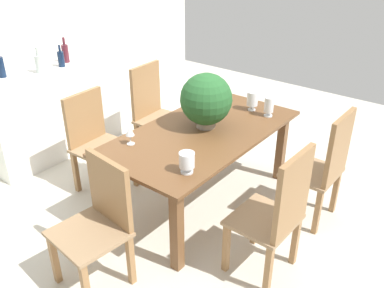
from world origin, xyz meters
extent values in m
plane|color=beige|center=(0.00, 0.00, 0.00)|extent=(7.04, 7.04, 0.00)
cube|color=white|center=(0.00, 2.60, 1.30)|extent=(6.40, 0.10, 2.60)
cube|color=brown|center=(0.00, -0.25, 0.72)|extent=(1.82, 0.97, 0.03)
cube|color=brown|center=(-0.81, -0.63, 0.35)|extent=(0.08, 0.08, 0.70)
cube|color=brown|center=(0.81, -0.63, 0.35)|extent=(0.08, 0.08, 0.70)
cube|color=brown|center=(-0.81, 0.12, 0.35)|extent=(0.08, 0.08, 0.70)
cube|color=brown|center=(0.81, 0.12, 0.35)|extent=(0.08, 0.08, 0.70)
cube|color=olive|center=(-1.45, -0.04, 0.21)|extent=(0.05, 0.05, 0.43)
cube|color=olive|center=(-1.08, -0.07, 0.21)|extent=(0.05, 0.05, 0.43)
cube|color=olive|center=(-1.12, -0.47, 0.21)|extent=(0.05, 0.05, 0.43)
cube|color=#987855|center=(-1.29, -0.25, 0.44)|extent=(0.49, 0.51, 0.03)
cube|color=olive|center=(-1.09, -0.27, 0.70)|extent=(0.08, 0.44, 0.49)
cube|color=olive|center=(-0.60, 0.39, 0.21)|extent=(0.05, 0.05, 0.43)
cube|color=olive|center=(-0.20, 0.41, 0.21)|extent=(0.05, 0.05, 0.43)
cube|color=olive|center=(-0.62, 0.79, 0.21)|extent=(0.05, 0.05, 0.43)
cube|color=olive|center=(-0.22, 0.82, 0.21)|extent=(0.05, 0.05, 0.43)
cube|color=#987855|center=(-0.41, 0.60, 0.44)|extent=(0.50, 0.50, 0.03)
cube|color=olive|center=(-0.42, 0.82, 0.71)|extent=(0.44, 0.06, 0.50)
cube|color=olive|center=(0.22, 0.40, 0.21)|extent=(0.05, 0.05, 0.43)
cube|color=olive|center=(0.62, 0.43, 0.21)|extent=(0.05, 0.05, 0.43)
cube|color=olive|center=(0.20, 0.78, 0.21)|extent=(0.05, 0.05, 0.43)
cube|color=olive|center=(0.60, 0.81, 0.21)|extent=(0.05, 0.05, 0.43)
cube|color=#987855|center=(0.41, 0.60, 0.44)|extent=(0.50, 0.48, 0.03)
cube|color=olive|center=(0.40, 0.81, 0.74)|extent=(0.44, 0.06, 0.57)
cube|color=olive|center=(-0.21, -0.94, 0.21)|extent=(0.05, 0.05, 0.43)
cube|color=olive|center=(-0.60, -0.93, 0.21)|extent=(0.05, 0.05, 0.43)
cube|color=olive|center=(-0.22, -1.30, 0.21)|extent=(0.05, 0.05, 0.43)
cube|color=olive|center=(-0.61, -1.29, 0.21)|extent=(0.05, 0.05, 0.43)
cube|color=#987855|center=(-0.41, -1.11, 0.44)|extent=(0.48, 0.44, 0.03)
cube|color=olive|center=(-0.42, -1.31, 0.75)|extent=(0.43, 0.05, 0.59)
cube|color=olive|center=(0.60, -0.94, 0.21)|extent=(0.04, 0.04, 0.43)
cube|color=olive|center=(0.22, -0.94, 0.21)|extent=(0.04, 0.04, 0.43)
cube|color=olive|center=(0.60, -1.29, 0.21)|extent=(0.04, 0.04, 0.43)
cube|color=olive|center=(0.22, -1.29, 0.21)|extent=(0.04, 0.04, 0.43)
cube|color=#987855|center=(0.41, -1.11, 0.44)|extent=(0.46, 0.42, 0.03)
cube|color=olive|center=(0.41, -1.30, 0.74)|extent=(0.42, 0.04, 0.57)
cylinder|color=gray|center=(0.08, -0.23, 0.78)|extent=(0.17, 0.17, 0.09)
sphere|color=#235628|center=(0.08, -0.23, 1.00)|extent=(0.45, 0.45, 0.45)
sphere|color=#DB9EB2|center=(-0.03, -0.06, 0.94)|extent=(0.04, 0.04, 0.04)
sphere|color=#DB9EB2|center=(0.20, -0.17, 1.07)|extent=(0.06, 0.06, 0.06)
sphere|color=#DB9EB2|center=(0.07, -0.09, 1.07)|extent=(0.05, 0.05, 0.05)
cylinder|color=silver|center=(-0.62, -0.58, 0.74)|extent=(0.09, 0.09, 0.01)
cylinder|color=silver|center=(-0.62, -0.58, 0.76)|extent=(0.03, 0.03, 0.03)
cylinder|color=silver|center=(-0.62, -0.58, 0.84)|extent=(0.11, 0.11, 0.11)
cylinder|color=silver|center=(0.65, -0.36, 0.74)|extent=(0.07, 0.07, 0.01)
cylinder|color=silver|center=(0.65, -0.36, 0.77)|extent=(0.03, 0.03, 0.04)
cylinder|color=silver|center=(0.65, -0.36, 0.85)|extent=(0.11, 0.11, 0.13)
cylinder|color=silver|center=(0.63, -0.55, 0.74)|extent=(0.08, 0.08, 0.01)
cylinder|color=silver|center=(0.63, -0.55, 0.76)|extent=(0.03, 0.03, 0.03)
cylinder|color=silver|center=(0.63, -0.55, 0.85)|extent=(0.09, 0.09, 0.14)
cylinder|color=silver|center=(-0.56, 0.06, 0.74)|extent=(0.06, 0.06, 0.00)
cylinder|color=silver|center=(-0.56, 0.06, 0.78)|extent=(0.01, 0.01, 0.07)
cone|color=silver|center=(-0.56, 0.06, 0.85)|extent=(0.07, 0.07, 0.08)
cube|color=white|center=(-0.15, 1.64, 0.49)|extent=(1.68, 0.51, 0.97)
cylinder|color=#0F1E38|center=(-0.65, 1.75, 1.07)|extent=(0.07, 0.07, 0.20)
cylinder|color=#511E28|center=(0.06, 1.67, 1.07)|extent=(0.07, 0.07, 0.19)
cylinder|color=#511E28|center=(0.06, 1.67, 1.21)|extent=(0.03, 0.03, 0.08)
cylinder|color=#B2BFB7|center=(-0.34, 1.57, 1.06)|extent=(0.08, 0.08, 0.18)
cylinder|color=#B2BFB7|center=(-0.34, 1.57, 1.19)|extent=(0.03, 0.03, 0.09)
cylinder|color=#0F1E38|center=(-0.07, 1.58, 1.05)|extent=(0.07, 0.07, 0.16)
cylinder|color=#0F1E38|center=(-0.07, 1.58, 1.17)|extent=(0.02, 0.02, 0.07)
camera|label=1|loc=(-2.57, -2.16, 2.29)|focal=38.36mm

